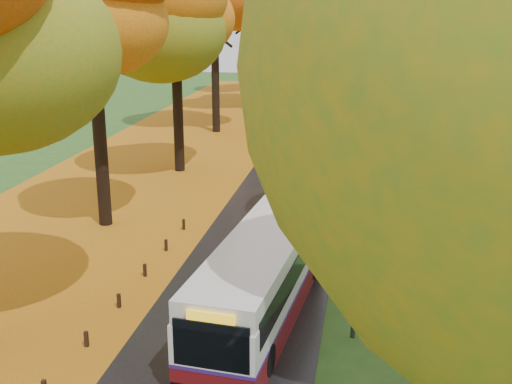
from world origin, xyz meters
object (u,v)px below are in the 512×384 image
(streetlamp_mid, at_px, (364,90))
(car_white, at_px, (275,134))
(bus, at_px, (263,274))
(streetlamp_far, at_px, (368,58))
(streetlamp_near, at_px, (351,192))
(car_silver, at_px, (282,122))
(car_dark, at_px, (298,103))

(streetlamp_mid, height_order, car_white, streetlamp_mid)
(bus, bearing_deg, streetlamp_far, 91.80)
(streetlamp_far, height_order, car_white, streetlamp_far)
(streetlamp_near, xyz_separation_m, streetlamp_far, (0.00, 44.00, 0.00))
(bus, distance_m, car_white, 26.33)
(streetlamp_far, height_order, bus, streetlamp_far)
(bus, relative_size, car_silver, 2.27)
(bus, relative_size, car_dark, 2.69)
(streetlamp_mid, bearing_deg, car_silver, 124.45)
(streetlamp_near, bearing_deg, car_white, 102.95)
(streetlamp_near, distance_m, car_white, 28.09)
(bus, height_order, car_white, bus)
(streetlamp_far, xyz_separation_m, car_silver, (-6.29, -12.84, -3.91))
(streetlamp_mid, relative_size, bus, 0.76)
(car_white, bearing_deg, streetlamp_near, -81.49)
(car_silver, bearing_deg, bus, -101.16)
(streetlamp_far, bearing_deg, bus, -93.65)
(streetlamp_far, xyz_separation_m, bus, (-2.74, -43.00, -3.25))
(streetlamp_near, xyz_separation_m, car_dark, (-6.30, 42.34, -4.11))
(streetlamp_far, distance_m, bus, 43.21)
(car_white, xyz_separation_m, car_silver, (-0.06, 4.07, 0.10))
(streetlamp_mid, xyz_separation_m, car_silver, (-6.29, 9.16, -3.91))
(streetlamp_near, xyz_separation_m, car_white, (-6.23, 27.09, -4.02))
(car_white, bearing_deg, car_silver, 86.40)
(car_white, bearing_deg, car_dark, 85.82)
(streetlamp_near, relative_size, car_silver, 1.73)
(streetlamp_near, height_order, car_silver, streetlamp_near)
(streetlamp_near, relative_size, car_white, 2.07)
(streetlamp_far, relative_size, car_white, 2.07)
(streetlamp_far, height_order, car_silver, streetlamp_far)
(car_white, height_order, car_dark, car_white)
(car_silver, height_order, car_dark, car_silver)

